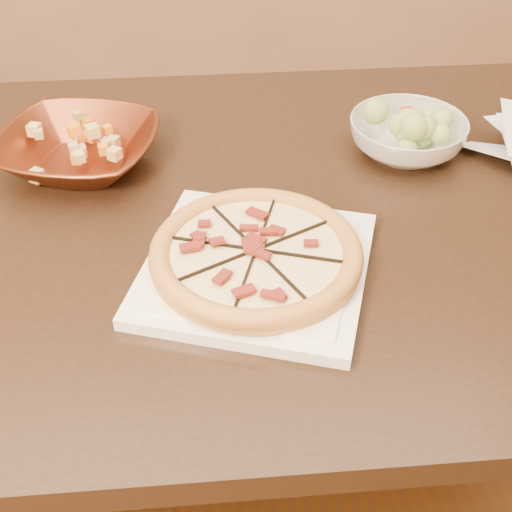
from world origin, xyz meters
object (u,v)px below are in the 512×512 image
at_px(bronze_bowl, 79,150).
at_px(salad_bowl, 407,137).
at_px(dining_table, 196,260).
at_px(pizza, 256,254).
at_px(plate, 256,267).

height_order(bronze_bowl, salad_bowl, same).
xyz_separation_m(bronze_bowl, salad_bowl, (0.54, 0.01, -0.00)).
relative_size(dining_table, salad_bowl, 7.63).
bearing_deg(dining_table, pizza, -60.07).
height_order(dining_table, plate, plate).
height_order(plate, salad_bowl, salad_bowl).
distance_m(bronze_bowl, salad_bowl, 0.54).
xyz_separation_m(plate, bronze_bowl, (-0.27, 0.29, 0.02)).
bearing_deg(dining_table, salad_bowl, 22.23).
xyz_separation_m(dining_table, pizza, (0.09, -0.15, 0.13)).
bearing_deg(salad_bowl, bronze_bowl, -178.97).
bearing_deg(plate, bronze_bowl, 132.99).
xyz_separation_m(pizza, salad_bowl, (0.27, 0.30, -0.00)).
bearing_deg(pizza, plate, -24.18).
xyz_separation_m(dining_table, plate, (0.09, -0.15, 0.11)).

